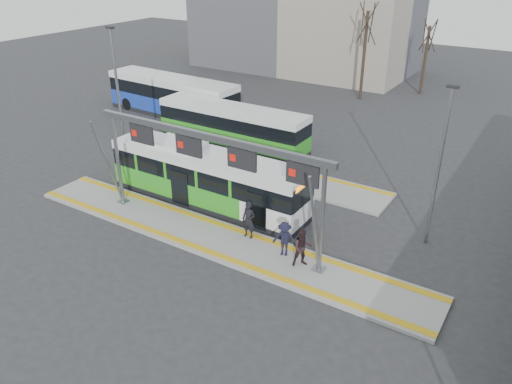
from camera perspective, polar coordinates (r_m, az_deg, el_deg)
ground at (r=24.61m, az=-4.79°, el=-5.46°), size 120.00×120.00×0.00m
platform_main at (r=24.57m, az=-4.80°, el=-5.32°), size 22.00×3.00×0.15m
platform_second at (r=32.40m, az=-2.02°, el=3.00°), size 20.00×3.00×0.15m
tactile_main at (r=24.52m, az=-4.81°, el=-5.15°), size 22.00×2.65×0.02m
tactile_second at (r=33.25m, az=-0.90°, el=3.80°), size 20.00×0.35×0.02m
gantry at (r=23.02m, az=-5.51°, el=4.20°), size 13.00×1.68×5.20m
hero_bus at (r=27.46m, az=-5.61°, el=1.58°), size 11.77×2.55×3.23m
bg_bus_green at (r=35.70m, az=-2.70°, el=7.53°), size 11.34×2.44×2.83m
bg_bus_blue at (r=42.85m, az=-9.52°, el=10.69°), size 12.36×3.30×3.19m
passenger_a at (r=24.01m, az=-0.85°, el=-3.21°), size 0.69×0.46×1.89m
passenger_b at (r=22.08m, az=5.33°, el=-6.37°), size 1.11×1.09×1.80m
passenger_c at (r=22.74m, az=3.27°, el=-5.37°), size 1.22×0.89×1.69m
tree_left at (r=47.08m, az=12.56°, el=18.23°), size 1.40×1.40×8.83m
tree_mid at (r=50.49m, az=19.12°, el=16.50°), size 1.40×1.40×7.14m
tree_far at (r=59.68m, az=-3.38°, el=19.69°), size 1.40×1.40×7.86m
lamp_west at (r=31.89m, az=-15.42°, el=10.36°), size 0.50×0.25×8.77m
lamp_east at (r=23.88m, az=20.20°, el=2.94°), size 0.50×0.25×7.71m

